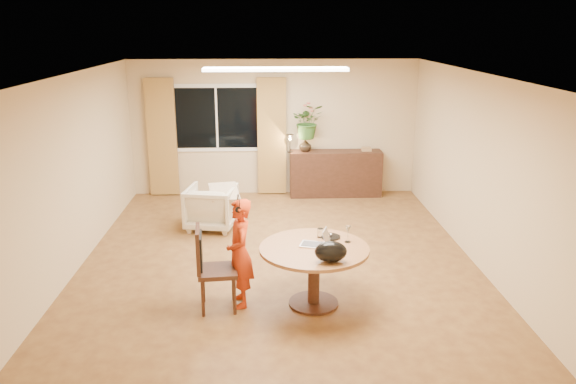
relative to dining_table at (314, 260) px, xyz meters
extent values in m
plane|color=brown|center=(-0.39, 1.45, -0.58)|extent=(6.50, 6.50, 0.00)
plane|color=white|center=(-0.39, 1.45, 2.02)|extent=(6.50, 6.50, 0.00)
plane|color=#D2B388|center=(-0.39, 4.70, 0.72)|extent=(5.50, 0.00, 5.50)
plane|color=#D2B388|center=(-3.14, 1.45, 0.72)|extent=(0.00, 6.50, 6.50)
plane|color=#D2B388|center=(2.36, 1.45, 0.72)|extent=(0.00, 6.50, 6.50)
cube|color=white|center=(-1.49, 4.68, 0.92)|extent=(1.70, 0.02, 1.30)
cube|color=black|center=(-1.49, 4.67, 0.92)|extent=(1.55, 0.01, 1.15)
cube|color=white|center=(-1.49, 4.67, 0.92)|extent=(0.04, 0.01, 1.15)
cube|color=brown|center=(-2.54, 4.60, 0.57)|extent=(0.55, 0.08, 2.25)
cube|color=brown|center=(-0.44, 4.60, 0.57)|extent=(0.55, 0.08, 2.25)
cube|color=white|center=(-0.39, 2.65, 1.99)|extent=(2.20, 0.35, 0.05)
cylinder|color=brown|center=(0.00, 0.00, 0.14)|extent=(1.29, 1.29, 0.04)
cylinder|color=black|center=(0.00, 0.00, -0.23)|extent=(0.14, 0.14, 0.69)
cylinder|color=black|center=(0.00, 0.00, -0.56)|extent=(0.59, 0.59, 0.03)
imported|color=red|center=(-0.87, 0.04, 0.08)|extent=(0.52, 0.39, 1.31)
imported|color=beige|center=(-1.45, 2.70, -0.22)|extent=(0.88, 0.90, 0.71)
cube|color=black|center=(0.79, 4.46, -0.13)|extent=(1.77, 0.43, 0.88)
imported|color=black|center=(0.20, 4.46, 0.43)|extent=(0.28, 0.28, 0.25)
imported|color=#2A6D28|center=(0.25, 4.46, 0.89)|extent=(0.61, 0.54, 0.66)
camera|label=1|loc=(-0.54, -6.04, 2.64)|focal=35.00mm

